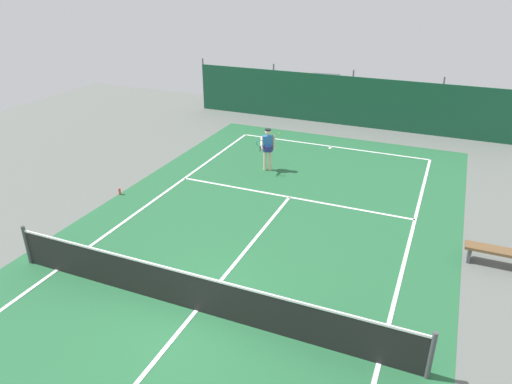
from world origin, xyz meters
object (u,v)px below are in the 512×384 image
object	(u,v)px
tennis_player	(268,147)
parked_car	(323,92)
courtside_bench	(498,253)
water_bottle	(120,191)
tennis_ball_near_player	(279,134)
tennis_net	(195,292)

from	to	relation	value
tennis_player	parked_car	bearing A→B (deg)	-108.03
courtside_bench	water_bottle	distance (m)	11.77
parked_car	water_bottle	distance (m)	14.17
tennis_player	water_bottle	distance (m)	5.64
parked_car	courtside_bench	world-z (taller)	parked_car
courtside_bench	water_bottle	bearing A→B (deg)	-178.49
tennis_player	parked_car	size ratio (longest dim) A/B	0.37
tennis_ball_near_player	parked_car	bearing A→B (deg)	84.45
tennis_ball_near_player	courtside_bench	xyz separation A→B (m)	(8.99, -7.97, 0.34)
tennis_net	water_bottle	size ratio (longest dim) A/B	42.17
tennis_player	water_bottle	world-z (taller)	tennis_player
tennis_player	tennis_ball_near_player	size ratio (longest dim) A/B	24.85
tennis_player	parked_car	distance (m)	9.77
tennis_net	parked_car	world-z (taller)	parked_car
parked_car	tennis_ball_near_player	bearing A→B (deg)	77.10
tennis_player	tennis_ball_near_player	world-z (taller)	tennis_player
tennis_net	courtside_bench	size ratio (longest dim) A/B	6.33
tennis_player	water_bottle	xyz separation A→B (m)	(-3.87, -4.01, -0.84)
tennis_ball_near_player	parked_car	size ratio (longest dim) A/B	0.02
courtside_bench	tennis_net	bearing A→B (deg)	-143.63
tennis_net	water_bottle	distance (m)	6.98
tennis_ball_near_player	water_bottle	xyz separation A→B (m)	(-2.77, -8.28, 0.09)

